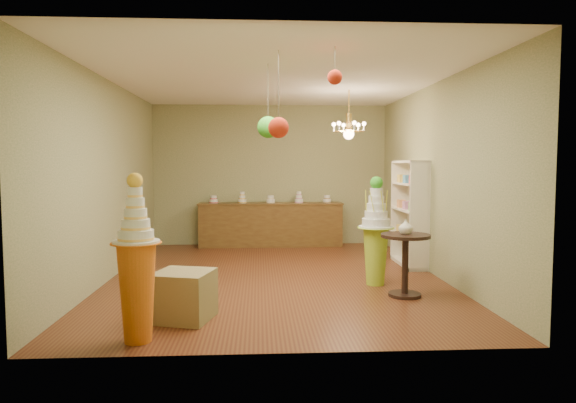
{
  "coord_description": "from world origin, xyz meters",
  "views": [
    {
      "loc": [
        -0.25,
        -7.85,
        1.74
      ],
      "look_at": [
        0.2,
        0.0,
        1.17
      ],
      "focal_mm": 32.0,
      "sensor_mm": 36.0,
      "label": 1
    }
  ],
  "objects": [
    {
      "name": "pedestal_orange",
      "position": [
        -1.44,
        -2.85,
        0.64
      ],
      "size": [
        0.58,
        0.58,
        1.66
      ],
      "rotation": [
        0.0,
        0.0,
        -0.37
      ],
      "color": "orange",
      "rests_on": "floor"
    },
    {
      "name": "burlap_riser",
      "position": [
        -1.09,
        -2.15,
        0.27
      ],
      "size": [
        0.73,
        0.73,
        0.54
      ],
      "primitive_type": "cube",
      "rotation": [
        0.0,
        0.0,
        -0.27
      ],
      "color": "olive",
      "rests_on": "floor"
    },
    {
      "name": "shelving_unit",
      "position": [
        2.34,
        0.8,
        0.9
      ],
      "size": [
        0.33,
        1.2,
        1.8
      ],
      "color": "silver",
      "rests_on": "floor"
    },
    {
      "name": "chandelier",
      "position": [
        1.29,
        0.88,
        2.3
      ],
      "size": [
        0.76,
        0.76,
        0.85
      ],
      "rotation": [
        0.0,
        0.0,
        -0.34
      ],
      "color": "gold",
      "rests_on": "ceiling"
    },
    {
      "name": "floor",
      "position": [
        0.0,
        0.0,
        0.0
      ],
      "size": [
        6.5,
        6.5,
        0.0
      ],
      "primitive_type": "plane",
      "color": "#552A17",
      "rests_on": "ground"
    },
    {
      "name": "wall_front",
      "position": [
        0.0,
        -3.25,
        1.5
      ],
      "size": [
        5.0,
        0.04,
        3.0
      ],
      "primitive_type": "cube",
      "color": "gray",
      "rests_on": "ground"
    },
    {
      "name": "round_table",
      "position": [
        1.67,
        -1.29,
        0.53
      ],
      "size": [
        0.75,
        0.75,
        0.82
      ],
      "rotation": [
        0.0,
        0.0,
        -0.18
      ],
      "color": "black",
      "rests_on": "floor"
    },
    {
      "name": "pom_green_mid",
      "position": [
        -0.13,
        -1.3,
        2.21
      ],
      "size": [
        0.27,
        0.27,
        0.93
      ],
      "color": "#433F30",
      "rests_on": "ceiling"
    },
    {
      "name": "sideboard",
      "position": [
        0.0,
        2.97,
        0.48
      ],
      "size": [
        3.04,
        0.54,
        1.16
      ],
      "color": "brown",
      "rests_on": "floor"
    },
    {
      "name": "wall_back",
      "position": [
        0.0,
        3.25,
        1.5
      ],
      "size": [
        5.0,
        0.04,
        3.0
      ],
      "primitive_type": "cube",
      "color": "gray",
      "rests_on": "ground"
    },
    {
      "name": "ceiling",
      "position": [
        0.0,
        0.0,
        3.0
      ],
      "size": [
        6.5,
        6.5,
        0.0
      ],
      "primitive_type": "plane",
      "rotation": [
        3.14,
        0.0,
        0.0
      ],
      "color": "white",
      "rests_on": "ground"
    },
    {
      "name": "pom_red_left",
      "position": [
        -0.03,
        -2.08,
        2.15
      ],
      "size": [
        0.23,
        0.23,
        0.97
      ],
      "color": "#433F30",
      "rests_on": "ceiling"
    },
    {
      "name": "pom_red_right",
      "position": [
        0.57,
        -2.3,
        2.67
      ],
      "size": [
        0.16,
        0.16,
        0.41
      ],
      "color": "#433F30",
      "rests_on": "ceiling"
    },
    {
      "name": "wall_right",
      "position": [
        2.5,
        0.0,
        1.5
      ],
      "size": [
        0.04,
        6.5,
        3.0
      ],
      "primitive_type": "cube",
      "color": "gray",
      "rests_on": "ground"
    },
    {
      "name": "vase",
      "position": [
        1.67,
        -1.29,
        0.92
      ],
      "size": [
        0.25,
        0.25,
        0.2
      ],
      "primitive_type": "imported",
      "rotation": [
        0.0,
        0.0,
        -0.43
      ],
      "color": "silver",
      "rests_on": "round_table"
    },
    {
      "name": "wall_left",
      "position": [
        -2.5,
        0.0,
        1.5
      ],
      "size": [
        0.04,
        6.5,
        3.0
      ],
      "primitive_type": "cube",
      "color": "gray",
      "rests_on": "ground"
    },
    {
      "name": "pedestal_green",
      "position": [
        1.43,
        -0.62,
        0.64
      ],
      "size": [
        0.52,
        0.52,
        1.56
      ],
      "rotation": [
        0.0,
        0.0,
        -0.07
      ],
      "color": "#A3C52B",
      "rests_on": "floor"
    }
  ]
}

